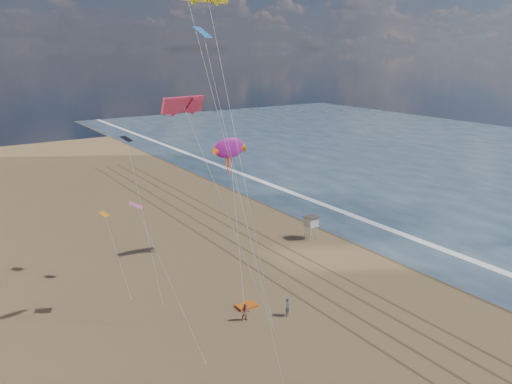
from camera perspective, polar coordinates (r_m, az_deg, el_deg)
ground at (r=45.93m, az=20.02°, el=-19.08°), size 260.00×260.00×0.00m
ocean at (r=125.63m, az=25.99°, el=2.58°), size 260.00×260.00×0.00m
wet_sand at (r=83.38m, az=5.81°, el=-2.01°), size 260.00×260.00×0.00m
foam at (r=86.00m, az=7.98°, el=-1.52°), size 260.00×260.00×0.00m
tracks at (r=66.57m, az=0.27°, el=-6.67°), size 7.68×120.00×0.01m
lifeguard_stand at (r=70.23m, az=6.32°, el=-3.38°), size 1.78×1.78×3.22m
grounded_kite at (r=52.96m, az=-1.10°, el=-12.86°), size 2.09×1.38×0.23m
show_kite at (r=62.03m, az=-3.07°, el=5.02°), size 5.96×8.13×21.34m
kite_flyer_a at (r=51.12m, az=3.67°, el=-12.96°), size 0.83×0.77×1.91m
kite_flyer_b at (r=50.22m, az=-1.20°, el=-13.60°), size 1.02×0.91×1.76m
small_kites at (r=49.87m, az=-12.57°, el=5.58°), size 5.88×18.92×19.84m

